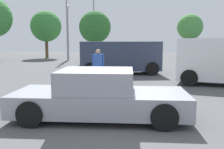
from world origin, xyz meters
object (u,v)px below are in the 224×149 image
at_px(light_post_mid, 68,22).
at_px(light_post_far, 94,18).
at_px(light_post_near, 67,16).
at_px(dog, 73,90).
at_px(suv_dark, 120,56).
at_px(pedestrian, 98,63).
at_px(sedan_foreground, 99,96).

relative_size(light_post_mid, light_post_far, 0.85).
relative_size(light_post_near, light_post_mid, 1.14).
bearing_deg(light_post_near, dog, -70.35).
xyz_separation_m(suv_dark, pedestrian, (-0.59, -3.66, -0.12)).
bearing_deg(light_post_mid, pedestrian, -66.12).
distance_m(dog, light_post_near, 17.25).
bearing_deg(light_post_near, sedan_foreground, -68.61).
bearing_deg(sedan_foreground, pedestrian, 97.38).
xyz_separation_m(light_post_near, light_post_far, (1.95, 3.53, 0.13)).
bearing_deg(dog, suv_dark, -63.09).
bearing_deg(light_post_near, light_post_mid, 106.07).
relative_size(suv_dark, light_post_near, 0.77).
bearing_deg(dog, light_post_mid, -35.51).
bearing_deg(light_post_near, suv_dark, -54.61).
xyz_separation_m(light_post_mid, light_post_far, (2.43, 1.85, 0.60)).
relative_size(dog, light_post_near, 0.07).
relative_size(suv_dark, light_post_far, 0.75).
xyz_separation_m(pedestrian, light_post_mid, (-6.45, 14.58, 3.05)).
bearing_deg(light_post_near, pedestrian, -65.17).
distance_m(sedan_foreground, light_post_far, 22.76).
relative_size(sedan_foreground, dog, 9.38).
bearing_deg(sedan_foreground, light_post_mid, 105.92).
distance_m(sedan_foreground, dog, 2.97).
relative_size(dog, pedestrian, 0.30).
distance_m(light_post_near, light_post_far, 4.03).
height_order(light_post_near, light_post_far, light_post_far).
bearing_deg(light_post_far, suv_dark, -70.13).
bearing_deg(suv_dark, light_post_near, -67.66).
bearing_deg(light_post_mid, light_post_far, 37.30).
height_order(light_post_mid, light_post_far, light_post_far).
bearing_deg(sedan_foreground, light_post_near, 106.35).
bearing_deg(sedan_foreground, suv_dark, 88.68).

